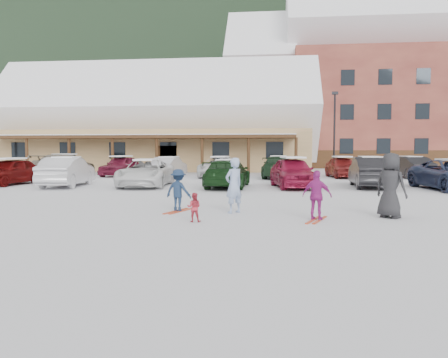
# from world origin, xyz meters

# --- Properties ---
(ground) EXTENTS (160.00, 160.00, 0.00)m
(ground) POSITION_xyz_m (0.00, 0.00, 0.00)
(ground) COLOR silver
(ground) RESTS_ON ground
(forested_hillside) EXTENTS (300.00, 70.00, 38.00)m
(forested_hillside) POSITION_xyz_m (0.00, 85.00, 19.00)
(forested_hillside) COLOR black
(forested_hillside) RESTS_ON ground
(day_lodge) EXTENTS (29.12, 12.50, 10.38)m
(day_lodge) POSITION_xyz_m (-9.00, 27.96, 3.94)
(day_lodge) COLOR tan
(day_lodge) RESTS_ON ground
(alpine_hotel) EXTENTS (31.48, 14.01, 21.48)m
(alpine_hotel) POSITION_xyz_m (14.27, 38.00, 8.63)
(alpine_hotel) COLOR maroon
(alpine_hotel) RESTS_ON ground
(lamp_post) EXTENTS (0.50, 0.25, 6.62)m
(lamp_post) POSITION_xyz_m (6.89, 24.24, 3.72)
(lamp_post) COLOR black
(lamp_post) RESTS_ON ground
(conifer_0) EXTENTS (4.40, 4.40, 10.20)m
(conifer_0) POSITION_xyz_m (-26.00, 30.00, 5.69)
(conifer_0) COLOR black
(conifer_0) RESTS_ON ground
(conifer_2) EXTENTS (5.28, 5.28, 12.24)m
(conifer_2) POSITION_xyz_m (-30.00, 42.00, 6.83)
(conifer_2) COLOR black
(conifer_2) RESTS_ON ground
(conifer_3) EXTENTS (3.96, 3.96, 9.18)m
(conifer_3) POSITION_xyz_m (6.00, 44.00, 5.12)
(conifer_3) COLOR black
(conifer_3) RESTS_ON ground
(adult_skier) EXTENTS (0.72, 0.72, 1.69)m
(adult_skier) POSITION_xyz_m (0.66, 0.48, 0.84)
(adult_skier) COLOR #8DA3CA
(adult_skier) RESTS_ON ground
(toddler_red) EXTENTS (0.38, 0.30, 0.79)m
(toddler_red) POSITION_xyz_m (-0.26, -1.25, 0.39)
(toddler_red) COLOR #BA2E3F
(toddler_red) RESTS_ON ground
(child_navy) EXTENTS (0.97, 0.74, 1.32)m
(child_navy) POSITION_xyz_m (-1.09, 0.61, 0.66)
(child_navy) COLOR #182A45
(child_navy) RESTS_ON ground
(skis_child_navy) EXTENTS (0.64, 1.39, 0.03)m
(skis_child_navy) POSITION_xyz_m (-1.09, 0.61, 0.01)
(skis_child_navy) COLOR #BD3A1B
(skis_child_navy) RESTS_ON ground
(child_magenta) EXTENTS (0.87, 0.59, 1.37)m
(child_magenta) POSITION_xyz_m (3.03, -0.65, 0.69)
(child_magenta) COLOR #A32481
(child_magenta) RESTS_ON ground
(skis_child_magenta) EXTENTS (0.66, 1.39, 0.03)m
(skis_child_magenta) POSITION_xyz_m (3.03, -0.65, 0.01)
(skis_child_magenta) COLOR #BD3A1B
(skis_child_magenta) RESTS_ON ground
(bystander_dark) EXTENTS (1.06, 1.04, 1.85)m
(bystander_dark) POSITION_xyz_m (5.14, 0.02, 0.92)
(bystander_dark) COLOR #252528
(bystander_dark) RESTS_ON ground
(parked_car_0) EXTENTS (2.19, 4.40, 1.44)m
(parked_car_0) POSITION_xyz_m (-12.30, 9.47, 0.72)
(parked_car_0) COLOR #580908
(parked_car_0) RESTS_ON ground
(parked_car_1) EXTENTS (2.16, 4.78, 1.52)m
(parked_car_1) POSITION_xyz_m (-8.74, 8.82, 0.76)
(parked_car_1) COLOR silver
(parked_car_1) RESTS_ON ground
(parked_car_2) EXTENTS (2.63, 5.18, 1.40)m
(parked_car_2) POSITION_xyz_m (-4.66, 9.25, 0.70)
(parked_car_2) COLOR white
(parked_car_2) RESTS_ON ground
(parked_car_3) EXTENTS (2.13, 4.90, 1.40)m
(parked_car_3) POSITION_xyz_m (-0.42, 9.15, 0.70)
(parked_car_3) COLOR black
(parked_car_3) RESTS_ON ground
(parked_car_4) EXTENTS (2.53, 4.74, 1.53)m
(parked_car_4) POSITION_xyz_m (2.84, 9.39, 0.77)
(parked_car_4) COLOR #9E183C
(parked_car_4) RESTS_ON ground
(parked_car_5) EXTENTS (1.91, 4.78, 1.55)m
(parked_car_5) POSITION_xyz_m (6.73, 10.01, 0.77)
(parked_car_5) COLOR black
(parked_car_5) RESTS_ON ground
(parked_car_7) EXTENTS (3.07, 5.69, 1.57)m
(parked_car_7) POSITION_xyz_m (-13.05, 17.31, 0.78)
(parked_car_7) COLOR gray
(parked_car_7) RESTS_ON ground
(parked_car_8) EXTENTS (2.39, 4.42, 1.43)m
(parked_car_8) POSITION_xyz_m (-8.92, 17.47, 0.71)
(parked_car_8) COLOR maroon
(parked_car_8) RESTS_ON ground
(parked_car_9) EXTENTS (1.82, 4.31, 1.38)m
(parked_car_9) POSITION_xyz_m (-5.32, 17.02, 0.69)
(parked_car_9) COLOR #B6B5BA
(parked_car_9) RESTS_ON ground
(parked_car_10) EXTENTS (2.73, 5.27, 1.42)m
(parked_car_10) POSITION_xyz_m (-1.71, 16.75, 0.71)
(parked_car_10) COLOR silver
(parked_car_10) RESTS_ON ground
(parked_car_11) EXTENTS (2.36, 5.17, 1.47)m
(parked_car_11) POSITION_xyz_m (2.23, 16.58, 0.73)
(parked_car_11) COLOR #1D3620
(parked_car_11) RESTS_ON ground
(parked_car_12) EXTENTS (2.10, 4.34, 1.43)m
(parked_car_12) POSITION_xyz_m (6.52, 17.54, 0.71)
(parked_car_12) COLOR maroon
(parked_car_12) RESTS_ON ground
(parked_car_13) EXTENTS (2.21, 4.55, 1.44)m
(parked_car_13) POSITION_xyz_m (10.92, 17.61, 0.72)
(parked_car_13) COLOR black
(parked_car_13) RESTS_ON ground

